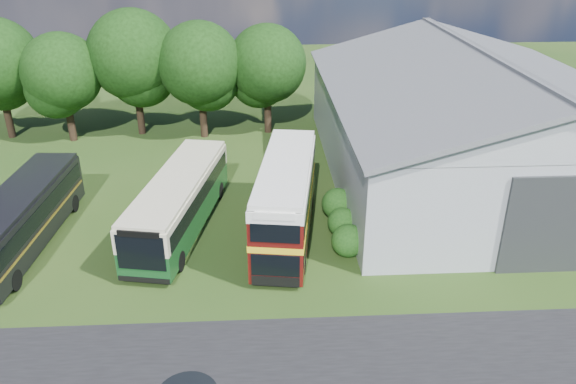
{
  "coord_description": "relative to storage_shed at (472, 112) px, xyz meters",
  "views": [
    {
      "loc": [
        1.28,
        -18.02,
        15.11
      ],
      "look_at": [
        2.7,
        8.0,
        2.58
      ],
      "focal_mm": 35.0,
      "sensor_mm": 36.0,
      "label": 1
    }
  ],
  "objects": [
    {
      "name": "ground",
      "position": [
        -15.0,
        -15.98,
        -4.17
      ],
      "size": [
        120.0,
        120.0,
        0.0
      ],
      "primitive_type": "plane",
      "color": "#1E3A12",
      "rests_on": "ground"
    },
    {
      "name": "storage_shed",
      "position": [
        0.0,
        0.0,
        0.0
      ],
      "size": [
        18.8,
        24.8,
        8.15
      ],
      "color": "gray",
      "rests_on": "ground"
    },
    {
      "name": "tree_left_b",
      "position": [
        -28.0,
        7.52,
        1.09
      ],
      "size": [
        5.78,
        5.78,
        8.16
      ],
      "color": "black",
      "rests_on": "ground"
    },
    {
      "name": "tree_mid",
      "position": [
        -23.0,
        8.82,
        2.02
      ],
      "size": [
        6.8,
        6.8,
        9.6
      ],
      "color": "black",
      "rests_on": "ground"
    },
    {
      "name": "tree_right_a",
      "position": [
        -18.0,
        7.82,
        1.52
      ],
      "size": [
        6.26,
        6.26,
        8.83
      ],
      "color": "black",
      "rests_on": "ground"
    },
    {
      "name": "tree_right_b",
      "position": [
        -13.0,
        8.62,
        1.27
      ],
      "size": [
        5.98,
        5.98,
        8.45
      ],
      "color": "black",
      "rests_on": "ground"
    },
    {
      "name": "shrub_front",
      "position": [
        -9.4,
        -9.98,
        -4.17
      ],
      "size": [
        1.7,
        1.7,
        1.7
      ],
      "primitive_type": "sphere",
      "color": "#194714",
      "rests_on": "ground"
    },
    {
      "name": "shrub_mid",
      "position": [
        -9.4,
        -7.98,
        -4.17
      ],
      "size": [
        1.6,
        1.6,
        1.6
      ],
      "primitive_type": "sphere",
      "color": "#194714",
      "rests_on": "ground"
    },
    {
      "name": "shrub_back",
      "position": [
        -9.4,
        -5.98,
        -4.17
      ],
      "size": [
        1.8,
        1.8,
        1.8
      ],
      "primitive_type": "sphere",
      "color": "#194714",
      "rests_on": "ground"
    },
    {
      "name": "bus_green_single",
      "position": [
        -18.07,
        -6.92,
        -2.51
      ],
      "size": [
        4.64,
        11.54,
        3.1
      ],
      "rotation": [
        0.0,
        0.0,
        -0.19
      ],
      "color": "black",
      "rests_on": "ground"
    },
    {
      "name": "bus_maroon_double",
      "position": [
        -12.42,
        -8.1,
        -2.03
      ],
      "size": [
        3.96,
        10.22,
        4.28
      ],
      "rotation": [
        0.0,
        0.0,
        -0.15
      ],
      "color": "black",
      "rests_on": "ground"
    },
    {
      "name": "bus_dark_single",
      "position": [
        -25.85,
        -8.29,
        -2.56
      ],
      "size": [
        3.14,
        11.08,
        3.02
      ],
      "rotation": [
        0.0,
        0.0,
        -0.06
      ],
      "color": "black",
      "rests_on": "ground"
    }
  ]
}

